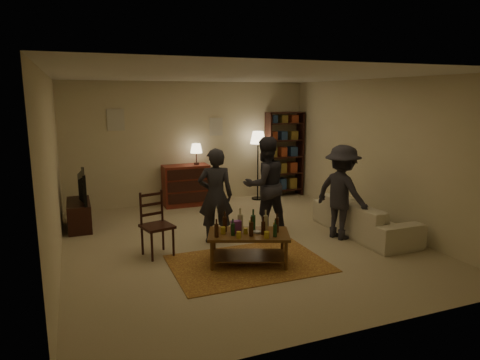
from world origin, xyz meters
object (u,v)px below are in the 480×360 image
coffee_table (248,237)px  sofa (364,217)px  dresser (186,184)px  person_by_sofa (342,192)px  floor_lamp (258,142)px  person_left (216,196)px  bookshelf (284,153)px  person_right (265,185)px  tv_stand (79,208)px  dining_chair (155,222)px

coffee_table → sofa: 2.47m
dresser → person_by_sofa: 3.67m
floor_lamp → person_left: bearing=-126.7°
bookshelf → person_right: (-1.59, -2.37, -0.18)m
person_left → person_right: (1.00, 0.23, 0.06)m
coffee_table → dresser: bearing=89.6°
dresser → person_left: 2.56m
floor_lamp → person_left: floor_lamp is taller
person_left → person_by_sofa: 2.13m
person_right → bookshelf: bearing=-129.1°
coffee_table → bookshelf: 4.48m
person_left → tv_stand: bearing=-21.8°
sofa → person_by_sofa: size_ratio=1.30×
person_by_sofa → dining_chair: bearing=66.3°
tv_stand → person_right: size_ratio=0.62×
tv_stand → coffee_table: bearing=-50.6°
tv_stand → sofa: (4.64, -2.20, -0.08)m
dining_chair → dresser: 3.00m
dining_chair → person_left: person_left is taller
dresser → floor_lamp: 1.90m
person_by_sofa → person_right: bearing=35.1°
bookshelf → person_left: 3.68m
coffee_table → bookshelf: bearing=56.3°
person_right → person_by_sofa: person_right is taller
sofa → person_by_sofa: person_by_sofa is taller
tv_stand → dresser: (2.25, 0.91, 0.09)m
tv_stand → bookshelf: bookshelf is taller
person_right → coffee_table: bearing=51.7°
dining_chair → floor_lamp: floor_lamp is taller
coffee_table → dresser: dresser is taller
tv_stand → floor_lamp: floor_lamp is taller
tv_stand → bookshelf: bearing=11.8°
bookshelf → floor_lamp: bookshelf is taller
dresser → person_by_sofa: size_ratio=0.85×
floor_lamp → person_by_sofa: person_by_sofa is taller
sofa → bookshelf: bearing=-0.8°
dresser → person_left: size_ratio=0.86×
coffee_table → dining_chair: bearing=143.3°
dining_chair → person_left: size_ratio=0.63×
dresser → bookshelf: bearing=1.6°
person_left → person_by_sofa: person_by_sofa is taller
floor_lamp → person_right: size_ratio=0.94×
dining_chair → tv_stand: (-1.06, 1.84, -0.14)m
floor_lamp → person_left: 3.14m
person_left → bookshelf: bearing=-119.0°
dining_chair → sofa: size_ratio=0.48×
sofa → person_right: (-1.55, 0.81, 0.55)m
dresser → person_by_sofa: (1.89, -3.12, 0.32)m
tv_stand → floor_lamp: (3.94, 0.85, 0.96)m
tv_stand → person_left: 2.68m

